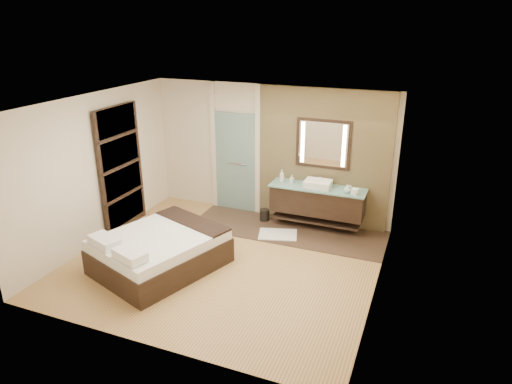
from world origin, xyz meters
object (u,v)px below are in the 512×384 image
at_px(vanity, 317,200).
at_px(waste_bin, 265,215).
at_px(bed, 160,251).
at_px(mirror_unit, 323,144).

xyz_separation_m(vanity, waste_bin, (-1.07, -0.07, -0.46)).
bearing_deg(bed, waste_bin, 87.89).
bearing_deg(vanity, mirror_unit, 90.00).
distance_m(vanity, waste_bin, 1.16).
bearing_deg(bed, vanity, 70.19).
height_order(vanity, waste_bin, vanity).
bearing_deg(waste_bin, vanity, 3.65).
bearing_deg(vanity, waste_bin, -176.35).
distance_m(mirror_unit, waste_bin, 1.89).
xyz_separation_m(mirror_unit, bed, (-2.01, -2.70, -1.34)).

